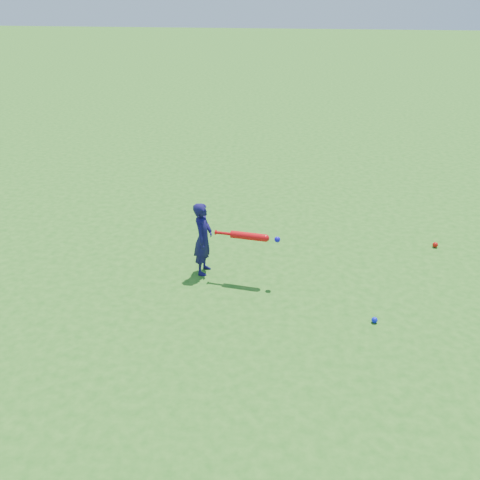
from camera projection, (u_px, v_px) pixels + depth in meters
The scene contains 5 objects.
ground at pixel (205, 260), 7.51m from camera, with size 80.00×80.00×0.00m, color #246317.
child at pixel (203, 239), 6.98m from camera, with size 0.36×0.24×0.99m, color #140F47.
ground_ball_red at pixel (435, 245), 7.84m from camera, with size 0.08×0.08×0.08m, color red.
ground_ball_blue at pixel (375, 320), 6.12m from camera, with size 0.07×0.07×0.07m, color #0C17D5.
bat_swing at pixel (251, 236), 6.72m from camera, with size 0.84×0.18×0.10m.
Camera 1 is at (1.30, -6.52, 3.54)m, focal length 40.00 mm.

